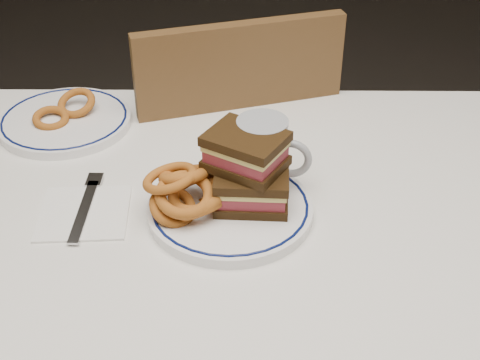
{
  "coord_description": "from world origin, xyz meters",
  "views": [
    {
      "loc": [
        0.08,
        -0.85,
        1.41
      ],
      "look_at": [
        0.08,
        -0.0,
        0.82
      ],
      "focal_mm": 50.0,
      "sensor_mm": 36.0,
      "label": 1
    }
  ],
  "objects_px": {
    "reuben_sandwich": "(249,170)",
    "far_plate": "(65,121)",
    "main_plate": "(230,208)",
    "beer_mug": "(263,157)",
    "chair_far": "(226,172)"
  },
  "relations": [
    {
      "from": "reuben_sandwich",
      "to": "far_plate",
      "type": "relative_size",
      "value": 0.57
    },
    {
      "from": "beer_mug",
      "to": "far_plate",
      "type": "height_order",
      "value": "beer_mug"
    },
    {
      "from": "chair_far",
      "to": "reuben_sandwich",
      "type": "height_order",
      "value": "chair_far"
    },
    {
      "from": "far_plate",
      "to": "main_plate",
      "type": "bearing_deg",
      "value": -40.39
    },
    {
      "from": "chair_far",
      "to": "far_plate",
      "type": "distance_m",
      "value": 0.45
    },
    {
      "from": "chair_far",
      "to": "reuben_sandwich",
      "type": "bearing_deg",
      "value": -83.84
    },
    {
      "from": "reuben_sandwich",
      "to": "far_plate",
      "type": "height_order",
      "value": "reuben_sandwich"
    },
    {
      "from": "main_plate",
      "to": "beer_mug",
      "type": "height_order",
      "value": "beer_mug"
    },
    {
      "from": "main_plate",
      "to": "beer_mug",
      "type": "relative_size",
      "value": 1.93
    },
    {
      "from": "chair_far",
      "to": "beer_mug",
      "type": "distance_m",
      "value": 0.53
    },
    {
      "from": "beer_mug",
      "to": "chair_far",
      "type": "bearing_deg",
      "value": 100.09
    },
    {
      "from": "reuben_sandwich",
      "to": "far_plate",
      "type": "distance_m",
      "value": 0.45
    },
    {
      "from": "chair_far",
      "to": "reuben_sandwich",
      "type": "distance_m",
      "value": 0.57
    },
    {
      "from": "chair_far",
      "to": "main_plate",
      "type": "xyz_separation_m",
      "value": [
        0.02,
        -0.48,
        0.26
      ]
    },
    {
      "from": "main_plate",
      "to": "far_plate",
      "type": "bearing_deg",
      "value": 139.61
    }
  ]
}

